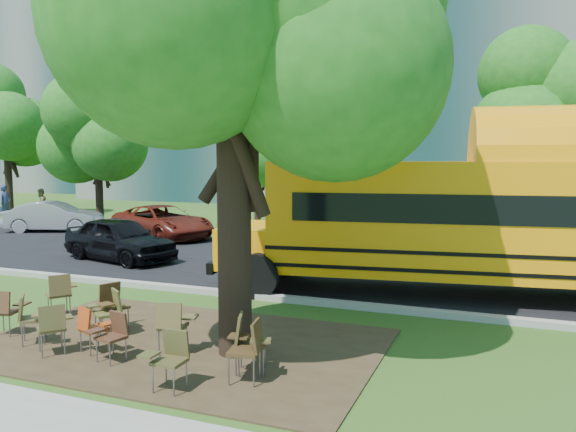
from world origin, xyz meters
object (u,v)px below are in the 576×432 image
at_px(chair_1, 30,315).
at_px(chair_6, 249,344).
at_px(bg_car_red, 163,222).
at_px(chair_2, 53,324).
at_px(chair_11, 173,322).
at_px(school_bus, 521,220).
at_px(chair_0, 5,308).
at_px(chair_8, 60,290).
at_px(chair_10, 112,302).
at_px(chair_3, 112,332).
at_px(main_tree, 232,8).
at_px(chair_9, 110,308).
at_px(black_car, 120,239).
at_px(bg_car_silver, 54,217).
at_px(pedestrian_b, 41,204).
at_px(chair_7, 248,338).
at_px(pedestrian_a, 5,203).
at_px(chair_5, 170,354).
at_px(chair_4, 92,325).

xyz_separation_m(chair_1, chair_6, (4.32, -0.12, 0.03)).
xyz_separation_m(chair_6, bg_car_red, (-9.79, 12.36, 0.11)).
distance_m(chair_2, chair_11, 2.00).
bearing_deg(school_bus, chair_11, -139.30).
distance_m(chair_0, chair_8, 1.35).
bearing_deg(chair_6, chair_10, 58.53).
relative_size(school_bus, chair_6, 14.18).
bearing_deg(chair_3, chair_2, 19.08).
relative_size(main_tree, chair_6, 9.78).
relative_size(chair_0, chair_2, 0.98).
bearing_deg(school_bus, main_tree, -135.90).
bearing_deg(chair_0, chair_3, -23.00).
height_order(school_bus, chair_2, school_bus).
height_order(chair_6, chair_9, chair_6).
bearing_deg(chair_10, main_tree, 108.10).
bearing_deg(chair_3, main_tree, -136.12).
distance_m(chair_9, chair_11, 1.67).
bearing_deg(chair_3, black_car, -40.35).
bearing_deg(bg_car_silver, pedestrian_b, 27.51).
distance_m(chair_11, pedestrian_b, 24.20).
relative_size(chair_3, black_car, 0.19).
xyz_separation_m(chair_3, chair_6, (2.42, 0.03, 0.08)).
bearing_deg(main_tree, chair_7, -51.49).
xyz_separation_m(school_bus, pedestrian_a, (-24.83, 7.86, -0.88)).
relative_size(bg_car_red, pedestrian_b, 2.94).
xyz_separation_m(chair_5, pedestrian_a, (-20.12, 15.32, 0.45)).
height_order(chair_3, chair_5, chair_5).
bearing_deg(chair_9, chair_5, -178.86).
xyz_separation_m(chair_8, pedestrian_b, (-15.06, 14.50, 0.27)).
xyz_separation_m(bg_car_silver, bg_car_red, (5.80, -0.03, 0.00)).
xyz_separation_m(main_tree, black_car, (-7.42, 6.47, -4.95)).
bearing_deg(chair_2, bg_car_red, 65.46).
relative_size(main_tree, bg_car_red, 1.86).
bearing_deg(chair_3, pedestrian_b, -30.07).
bearing_deg(pedestrian_a, chair_11, -130.72).
height_order(chair_2, chair_3, chair_2).
xyz_separation_m(chair_4, pedestrian_a, (-18.07, 14.53, 0.48)).
bearing_deg(chair_3, chair_9, -36.95).
xyz_separation_m(chair_11, bg_car_red, (-8.12, 11.77, 0.12)).
relative_size(main_tree, chair_4, 11.25).
bearing_deg(chair_11, bg_car_red, 109.78).
xyz_separation_m(chair_11, pedestrian_b, (-18.50, 15.60, 0.27)).
distance_m(chair_0, pedestrian_b, 21.85).
height_order(main_tree, black_car, main_tree).
bearing_deg(chair_11, chair_7, -26.61).
xyz_separation_m(main_tree, pedestrian_b, (-19.45, 15.18, -4.83)).
distance_m(bg_car_red, pedestrian_a, 11.49).
relative_size(chair_0, chair_4, 1.06).
height_order(chair_5, pedestrian_b, pedestrian_b).
distance_m(chair_5, chair_10, 3.26).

